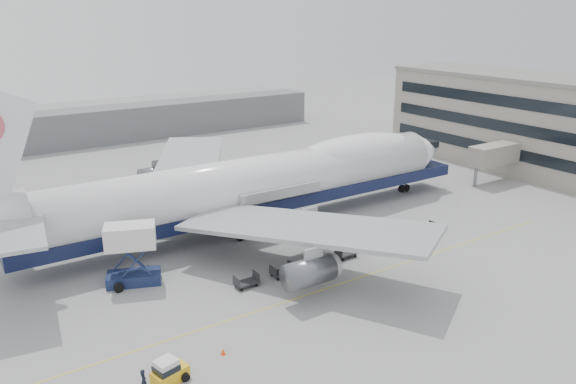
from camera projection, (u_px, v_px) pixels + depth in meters
ground at (316, 259)px, 60.59m from camera, size 260.00×260.00×0.00m
apron_line at (352, 280)px, 55.83m from camera, size 60.00×0.15×0.01m
hangar at (63, 129)px, 109.74m from camera, size 110.00×8.00×7.00m
airliner at (263, 182)px, 68.71m from camera, size 67.00×55.30×19.98m
catering_truck at (131, 251)px, 54.22m from camera, size 5.70×4.79×6.13m
baggage_tug at (168, 372)px, 40.28m from camera, size 2.83×1.95×1.89m
ground_worker at (144, 381)px, 39.12m from camera, size 0.49×0.71×1.88m
traffic_cone at (223, 351)px, 43.70m from camera, size 0.38×0.38×0.56m
dolly_0 at (246, 282)px, 54.35m from camera, size 2.30×1.35×1.30m
dolly_1 at (282, 271)px, 56.53m from camera, size 2.30×1.35×1.30m
dolly_2 at (315, 262)px, 58.72m from camera, size 2.30×1.35×1.30m
dolly_3 at (346, 253)px, 60.90m from camera, size 2.30×1.35×1.30m
dolly_4 at (375, 244)px, 63.08m from camera, size 2.30×1.35×1.30m
dolly_5 at (401, 237)px, 65.27m from camera, size 2.30×1.35×1.30m
dolly_6 at (426, 229)px, 67.45m from camera, size 2.30×1.35×1.30m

